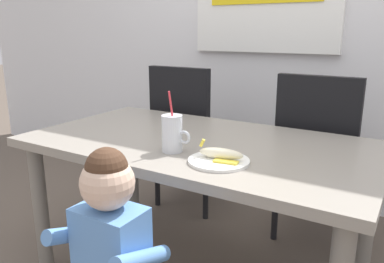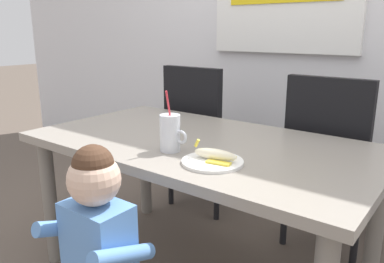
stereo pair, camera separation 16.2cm
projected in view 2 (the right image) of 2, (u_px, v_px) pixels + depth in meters
The scene contains 7 objects.
dining_table at pixel (201, 159), 1.74m from camera, with size 1.55×0.85×0.70m.
dining_chair_left at pixel (202, 130), 2.52m from camera, with size 0.44×0.45×0.96m.
dining_chair_right at pixel (331, 155), 2.02m from camera, with size 0.44×0.45×0.96m.
toddler_standing at pixel (98, 236), 1.25m from camera, with size 0.33×0.24×0.84m.
milk_cup at pixel (170, 135), 1.55m from camera, with size 0.13×0.08×0.25m.
snack_plate at pixel (213, 162), 1.42m from camera, with size 0.23×0.23×0.01m, color white.
peeled_banana at pixel (216, 155), 1.41m from camera, with size 0.17×0.12×0.07m.
Camera 2 is at (0.97, -1.34, 1.18)m, focal length 35.84 mm.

